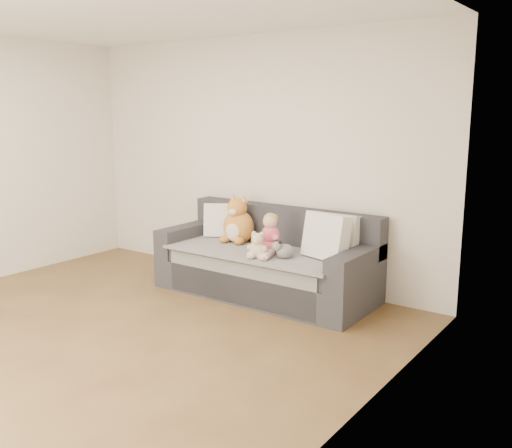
{
  "coord_description": "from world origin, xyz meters",
  "views": [
    {
      "loc": [
        3.61,
        -2.5,
        1.83
      ],
      "look_at": [
        0.49,
        1.87,
        0.75
      ],
      "focal_mm": 40.0,
      "sensor_mm": 36.0,
      "label": 1
    }
  ],
  "objects_px": {
    "teddy_bear": "(258,247)",
    "sofa": "(267,264)",
    "sippy_cup": "(255,247)",
    "toddler": "(269,237)",
    "plush_cat": "(238,224)"
  },
  "relations": [
    {
      "from": "plush_cat",
      "to": "sippy_cup",
      "type": "bearing_deg",
      "value": -39.16
    },
    {
      "from": "plush_cat",
      "to": "teddy_bear",
      "type": "height_order",
      "value": "plush_cat"
    },
    {
      "from": "teddy_bear",
      "to": "sippy_cup",
      "type": "relative_size",
      "value": 2.44
    },
    {
      "from": "plush_cat",
      "to": "sippy_cup",
      "type": "height_order",
      "value": "plush_cat"
    },
    {
      "from": "sofa",
      "to": "plush_cat",
      "type": "relative_size",
      "value": 4.23
    },
    {
      "from": "toddler",
      "to": "sippy_cup",
      "type": "bearing_deg",
      "value": -176.61
    },
    {
      "from": "sofa",
      "to": "plush_cat",
      "type": "distance_m",
      "value": 0.54
    },
    {
      "from": "teddy_bear",
      "to": "sofa",
      "type": "bearing_deg",
      "value": 96.82
    },
    {
      "from": "toddler",
      "to": "plush_cat",
      "type": "xyz_separation_m",
      "value": [
        -0.56,
        0.25,
        0.02
      ]
    },
    {
      "from": "plush_cat",
      "to": "sofa",
      "type": "bearing_deg",
      "value": -13.82
    },
    {
      "from": "teddy_bear",
      "to": "sippy_cup",
      "type": "height_order",
      "value": "teddy_bear"
    },
    {
      "from": "toddler",
      "to": "teddy_bear",
      "type": "height_order",
      "value": "toddler"
    },
    {
      "from": "toddler",
      "to": "sippy_cup",
      "type": "height_order",
      "value": "toddler"
    },
    {
      "from": "plush_cat",
      "to": "teddy_bear",
      "type": "relative_size",
      "value": 2.02
    },
    {
      "from": "sippy_cup",
      "to": "toddler",
      "type": "bearing_deg",
      "value": 11.44
    }
  ]
}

